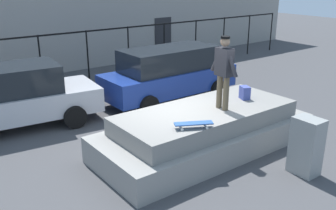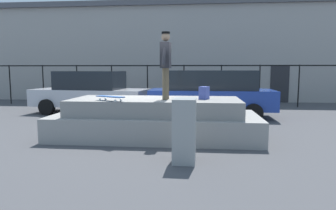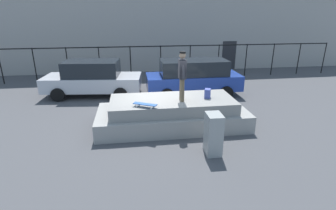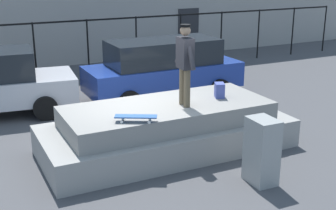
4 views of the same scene
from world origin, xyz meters
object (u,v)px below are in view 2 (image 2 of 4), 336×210
(skateboarder, at_px, (166,61))
(car_blue_hatchback_mid, at_px, (211,93))
(utility_box, at_px, (184,130))
(backpack, at_px, (204,93))
(skateboard, at_px, (110,97))
(car_silver_sedan_near, at_px, (91,92))

(skateboarder, xyz_separation_m, car_blue_hatchback_mid, (1.33, 3.81, -1.09))
(car_blue_hatchback_mid, relative_size, utility_box, 3.69)
(car_blue_hatchback_mid, xyz_separation_m, utility_box, (-0.75, -5.77, -0.31))
(backpack, bearing_deg, skateboarder, -56.68)
(skateboard, bearing_deg, utility_box, -37.27)
(skateboard, height_order, car_silver_sedan_near, car_silver_sedan_near)
(backpack, bearing_deg, car_silver_sedan_near, -110.08)
(skateboard, xyz_separation_m, car_silver_sedan_near, (-2.32, 4.97, -0.26))
(car_blue_hatchback_mid, distance_m, utility_box, 5.83)
(car_silver_sedan_near, distance_m, utility_box, 7.69)
(utility_box, bearing_deg, car_silver_sedan_near, 124.35)
(backpack, bearing_deg, skateboard, -50.77)
(car_silver_sedan_near, relative_size, utility_box, 3.88)
(car_silver_sedan_near, xyz_separation_m, car_blue_hatchback_mid, (4.97, -0.65, 0.06))
(backpack, height_order, car_blue_hatchback_mid, car_blue_hatchback_mid)
(skateboarder, height_order, skateboard, skateboarder)
(skateboarder, height_order, car_silver_sedan_near, skateboarder)
(car_silver_sedan_near, xyz_separation_m, utility_box, (4.23, -6.42, -0.26))
(skateboard, distance_m, utility_box, 2.45)
(backpack, bearing_deg, utility_box, 11.75)
(car_silver_sedan_near, relative_size, car_blue_hatchback_mid, 1.05)
(backpack, distance_m, car_silver_sedan_near, 6.32)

